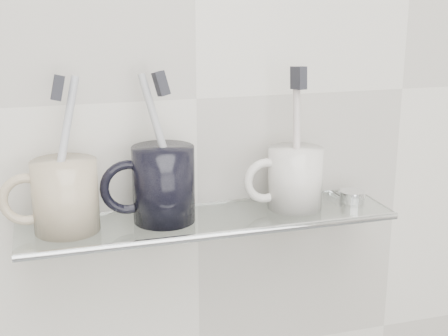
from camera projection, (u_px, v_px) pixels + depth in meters
name	position (u px, v px, depth m)	size (l,w,h in m)	color
wall_back	(196.00, 99.00, 0.85)	(2.50, 2.50, 0.00)	silver
shelf_glass	(209.00, 220.00, 0.84)	(0.50, 0.12, 0.01)	silver
shelf_rail	(221.00, 235.00, 0.78)	(0.01, 0.01, 0.50)	silver
bracket_left	(47.00, 232.00, 0.82)	(0.02, 0.02, 0.03)	silver
bracket_right	(335.00, 202.00, 0.94)	(0.02, 0.02, 0.03)	silver
mug_left	(66.00, 196.00, 0.78)	(0.08, 0.08, 0.09)	beige
mug_left_handle	(26.00, 199.00, 0.76)	(0.07, 0.07, 0.01)	beige
toothbrush_left	(62.00, 153.00, 0.76)	(0.01, 0.01, 0.19)	silver
bristles_left	(58.00, 88.00, 0.74)	(0.01, 0.02, 0.03)	#24252B
mug_center	(164.00, 184.00, 0.81)	(0.08, 0.08, 0.10)	black
mug_center_handle	(128.00, 187.00, 0.80)	(0.07, 0.07, 0.01)	black
toothbrush_center	(163.00, 146.00, 0.80)	(0.01, 0.01, 0.19)	#ACACAC
bristles_center	(161.00, 84.00, 0.77)	(0.01, 0.02, 0.03)	#24252B
mug_right	(295.00, 178.00, 0.86)	(0.08, 0.08, 0.09)	silver
mug_right_handle	(266.00, 181.00, 0.85)	(0.06, 0.06, 0.01)	silver
toothbrush_right	(297.00, 137.00, 0.85)	(0.01, 0.01, 0.19)	beige
bristles_right	(299.00, 78.00, 0.82)	(0.01, 0.02, 0.03)	#24252B
chrome_cap	(352.00, 196.00, 0.90)	(0.04, 0.04, 0.02)	silver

